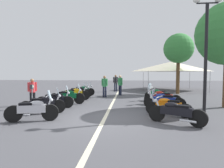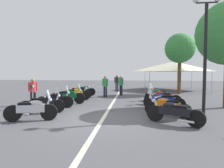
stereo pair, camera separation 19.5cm
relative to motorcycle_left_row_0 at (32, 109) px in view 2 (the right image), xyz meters
name	(u,v)px [view 2 (the right image)]	position (x,y,z in m)	size (l,w,h in m)	color
ground_plane	(103,119)	(0.54, -2.75, -0.47)	(80.00, 80.00, 0.00)	#4C4C51
lane_centre_stripe	(113,103)	(4.80, -2.75, -0.47)	(18.96, 0.16, 0.01)	beige
motorcycle_left_row_0	(32,109)	(0.00, 0.00, 0.00)	(0.82, 1.98, 1.22)	black
motorcycle_left_row_1	(43,104)	(1.33, 0.21, -0.01)	(0.98, 1.97, 1.21)	black
motorcycle_left_row_2	(55,99)	(2.71, 0.19, 0.00)	(0.75, 1.99, 1.21)	black
motorcycle_left_row_3	(68,96)	(4.09, -0.03, 0.01)	(0.68, 2.18, 1.23)	black
motorcycle_left_row_4	(75,94)	(5.60, -0.02, 0.00)	(0.83, 2.12, 1.22)	black
motorcycle_left_row_5	(79,92)	(6.89, 0.09, 0.00)	(0.84, 2.12, 1.22)	black
motorcycle_left_row_6	(83,90)	(8.23, 0.09, 0.00)	(0.76, 2.10, 1.21)	black
motorcycle_right_row_0	(174,112)	(0.08, -5.50, -0.02)	(1.19, 1.93, 1.00)	black
motorcycle_right_row_1	(167,106)	(1.33, -5.48, -0.02)	(0.97, 1.93, 1.19)	black
motorcycle_right_row_2	(163,101)	(2.88, -5.60, -0.01)	(1.07, 2.06, 1.01)	black
motorcycle_right_row_3	(162,97)	(4.19, -5.73, 0.00)	(1.03, 2.08, 1.22)	black
motorcycle_right_row_4	(158,95)	(5.60, -5.74, -0.01)	(1.17, 1.77, 1.20)	black
street_lamp_twin_globe	(206,35)	(1.61, -7.13, 3.09)	(0.32, 1.22, 5.27)	black
parking_meter	(32,92)	(2.44, 1.34, 0.43)	(0.19, 0.14, 1.29)	slate
bystander_0	(105,85)	(7.43, -1.90, 0.52)	(0.32, 0.50, 1.69)	#1E2338
bystander_1	(33,90)	(3.39, 1.83, 0.45)	(0.40, 0.40, 1.58)	black
bystander_2	(117,82)	(12.01, -2.47, 0.54)	(0.32, 0.52, 1.72)	#1E2338
bystander_3	(121,84)	(8.83, -3.07, 0.54)	(0.39, 0.41, 1.72)	#1E2338
roadside_tree_1	(180,49)	(10.31, -8.26, 3.61)	(2.66, 2.66, 5.46)	brown
event_tent	(174,66)	(14.34, -8.64, 2.18)	(6.48, 6.48, 3.20)	beige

